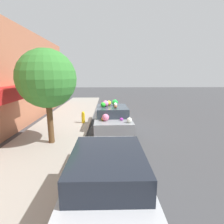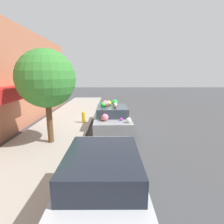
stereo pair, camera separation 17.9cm
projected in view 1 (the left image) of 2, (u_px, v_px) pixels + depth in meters
name	position (u px, v px, depth m)	size (l,w,h in m)	color
ground_plane	(109.00, 129.00, 9.75)	(60.00, 60.00, 0.00)	#424244
sidewalk_curb	(60.00, 128.00, 9.68)	(24.00, 3.20, 0.15)	#9E998E
building_facade	(12.00, 79.00, 8.95)	(18.00, 1.20, 5.63)	#B26B4C
street_tree	(47.00, 79.00, 6.93)	(2.34, 2.34, 3.86)	brown
fire_hydrant	(83.00, 117.00, 10.40)	(0.20, 0.20, 0.70)	gold
art_car	(112.00, 117.00, 9.57)	(4.11, 1.95, 1.64)	gray
parked_car_plain	(108.00, 178.00, 3.95)	(4.41, 1.82, 1.40)	#B7BABF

